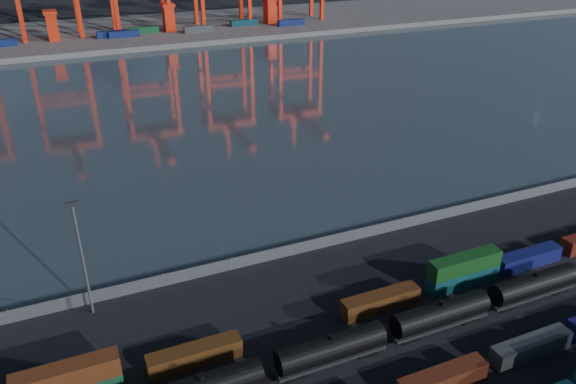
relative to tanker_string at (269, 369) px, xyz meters
name	(u,v)px	position (x,y,z in m)	size (l,w,h in m)	color
ground	(393,379)	(13.08, -5.13, -2.14)	(700.00, 700.00, 0.00)	black
harbor_water	(176,109)	(13.08, 99.87, -2.14)	(700.00, 700.00, 0.00)	#2D3A41
far_quay	(117,33)	(13.08, 204.87, -1.14)	(700.00, 70.00, 2.00)	#514F4C
container_row_north	(293,324)	(5.69, 6.34, -0.53)	(139.91, 2.27, 4.84)	#101850
tanker_string	(269,369)	(0.00, 0.00, 0.00)	(91.41, 2.99, 4.28)	black
waterfront_fence	(293,249)	(13.08, 22.87, -1.14)	(160.12, 0.12, 2.20)	#595B5E
yard_light_mast	(81,253)	(-16.92, 20.87, 7.15)	(1.60, 0.40, 16.60)	slate
quay_containers	(93,36)	(2.08, 190.33, 1.16)	(172.58, 10.99, 2.60)	navy
straddle_carriers	(112,21)	(10.58, 194.87, 5.68)	(140.00, 7.00, 11.10)	red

